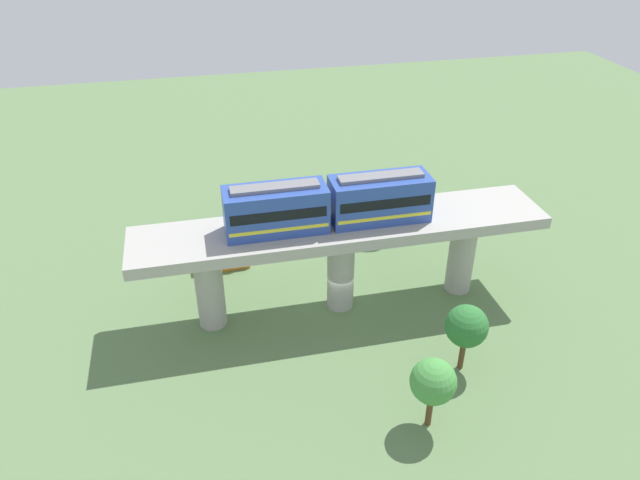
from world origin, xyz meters
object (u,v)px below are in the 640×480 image
Objects in this scene: tree_far_corner at (466,327)px; parked_car_orange at (222,258)px; tree_mid_lot at (383,201)px; parked_car_blue at (243,220)px; train at (329,204)px; tree_near_viaduct at (433,382)px.

parked_car_orange is at bearing -137.50° from tree_far_corner.
tree_mid_lot is 16.97m from tree_far_corner.
train is at bearing 11.75° from parked_car_blue.
tree_mid_lot is at bearing 179.38° from tree_far_corner.
parked_car_blue is at bearing -151.08° from tree_far_corner.
train is 12.55m from tree_mid_lot.
tree_far_corner is (20.52, 11.34, 2.58)m from parked_car_blue.
tree_near_viaduct is at bearing 26.31° from parked_car_orange.
tree_far_corner is (7.94, 6.73, -5.08)m from train.
parked_car_blue and parked_car_orange have the same top height.
train is at bearing -139.74° from tree_far_corner.
tree_far_corner is (16.97, -0.18, 0.25)m from tree_mid_lot.
tree_far_corner is at bearing 136.09° from tree_near_viaduct.
train is 15.44m from parked_car_blue.
tree_near_viaduct is 21.16m from tree_mid_lot.
parked_car_blue is 6.08m from parked_car_orange.
parked_car_orange is 0.93× the size of tree_near_viaduct.
tree_mid_lot is at bearing 64.46° from parked_car_blue.
tree_mid_lot reaches higher than tree_far_corner.
train is 2.89× the size of tree_far_corner.
tree_near_viaduct is 0.98× the size of tree_far_corner.
parked_car_blue is (-12.58, -4.61, -7.66)m from train.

